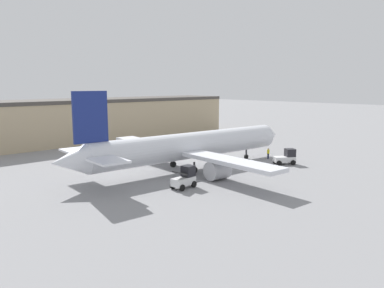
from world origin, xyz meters
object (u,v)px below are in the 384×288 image
Objects in this scene: airplane at (187,147)px; ground_crew_worker at (268,153)px; belt_loader_truck at (185,178)px; baggage_tug at (286,157)px.

airplane is 22.12× the size of ground_crew_worker.
airplane is 9.72m from belt_loader_truck.
baggage_tug reaches higher than ground_crew_worker.
baggage_tug is 1.13× the size of belt_loader_truck.
baggage_tug is at bearing -8.31° from belt_loader_truck.
ground_crew_worker is 0.57× the size of belt_loader_truck.
airplane is at bearing 160.02° from ground_crew_worker.
airplane is 11.28× the size of baggage_tug.
belt_loader_truck is (-6.60, -6.82, -2.13)m from airplane.
belt_loader_truck reaches higher than baggage_tug.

